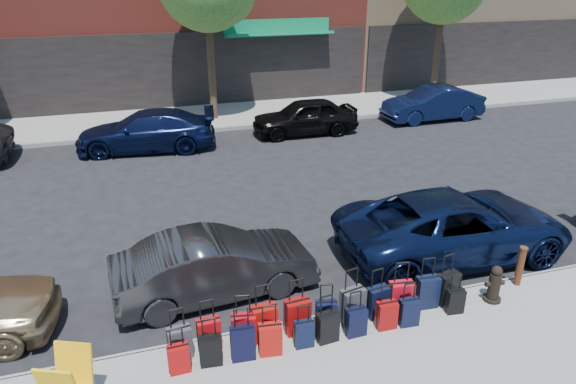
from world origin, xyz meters
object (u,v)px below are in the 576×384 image
object	(u,v)px
fire_hydrant	(494,285)
car_near_1	(215,265)
car_far_1	(146,131)
car_far_2	(305,117)
car_far_3	(433,104)
suitcase_front_5	(326,315)
display_rack	(68,384)
car_near_2	(454,225)
bollard	(520,265)

from	to	relation	value
fire_hydrant	car_near_1	bearing A→B (deg)	164.20
car_far_1	car_far_2	size ratio (longest dim) A/B	1.19
car_far_3	car_far_2	bearing A→B (deg)	-88.09
suitcase_front_5	car_far_2	distance (m)	12.05
suitcase_front_5	display_rack	world-z (taller)	display_rack
suitcase_front_5	car_far_1	size ratio (longest dim) A/B	0.18
car_near_1	car_near_2	xyz separation A→B (m)	(5.38, -0.03, 0.08)
display_rack	car_far_1	xyz separation A→B (m)	(1.68, 12.01, 0.06)
car_far_1	car_far_3	size ratio (longest dim) A/B	1.13
suitcase_front_5	car_near_1	bearing A→B (deg)	143.38
car_far_1	car_near_2	bearing A→B (deg)	40.73
fire_hydrant	bollard	distance (m)	0.89
suitcase_front_5	fire_hydrant	distance (m)	3.36
suitcase_front_5	car_far_2	world-z (taller)	car_far_2
car_near_2	car_far_1	xyz separation A→B (m)	(-6.20, 9.56, -0.03)
car_near_1	car_far_2	world-z (taller)	car_far_2
bollard	car_far_3	world-z (taller)	car_far_3
car_near_2	car_far_3	bearing A→B (deg)	-28.34
bollard	car_far_1	xyz separation A→B (m)	(-6.64, 11.21, 0.11)
car_near_1	car_far_1	xyz separation A→B (m)	(-0.83, 9.52, 0.05)
car_far_3	car_near_1	bearing A→B (deg)	-48.75
car_near_2	car_far_3	world-z (taller)	car_near_2
car_far_1	car_far_2	world-z (taller)	car_far_1
display_rack	car_far_3	world-z (taller)	car_far_3
suitcase_front_5	car_far_3	world-z (taller)	car_far_3
bollard	display_rack	world-z (taller)	display_rack
bollard	display_rack	size ratio (longest dim) A/B	0.86
bollard	car_far_1	bearing A→B (deg)	120.66
car_near_2	car_far_1	world-z (taller)	car_near_2
display_rack	car_near_1	distance (m)	3.53
car_far_1	car_far_3	bearing A→B (deg)	99.88
fire_hydrant	display_rack	distance (m)	7.52
fire_hydrant	car_far_3	distance (m)	13.39
car_far_2	car_far_3	distance (m)	5.83
bollard	car_near_2	size ratio (longest dim) A/B	0.16
bollard	suitcase_front_5	bearing A→B (deg)	-177.93
suitcase_front_5	car_far_1	bearing A→B (deg)	113.87
car_near_2	car_far_2	world-z (taller)	car_near_2
display_rack	car_far_2	world-z (taller)	car_far_2
display_rack	car_far_1	size ratio (longest dim) A/B	0.20
display_rack	car_near_1	world-z (taller)	car_near_1
suitcase_front_5	car_near_2	xyz separation A→B (m)	(3.74, 1.80, 0.31)
car_far_1	suitcase_front_5	bearing A→B (deg)	19.97
car_far_3	suitcase_front_5	bearing A→B (deg)	-39.36
fire_hydrant	car_near_1	xyz separation A→B (m)	(-4.99, 1.99, 0.16)
car_far_2	car_near_2	bearing A→B (deg)	2.53
car_far_1	display_rack	bearing A→B (deg)	-0.25
fire_hydrant	car_far_2	world-z (taller)	car_far_2
car_near_2	car_far_1	bearing A→B (deg)	34.00
display_rack	car_far_1	bearing A→B (deg)	106.00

